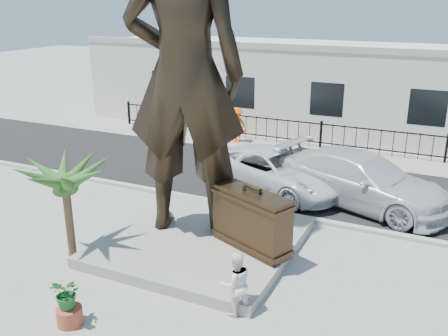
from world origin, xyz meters
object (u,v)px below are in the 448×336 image
at_px(car_white, 275,171).
at_px(statue, 184,74).
at_px(tourist, 236,284).
at_px(suitcase, 252,220).

bearing_deg(car_white, statue, -174.32).
bearing_deg(car_white, tourist, -147.52).
distance_m(tourist, car_white, 7.79).
bearing_deg(car_white, suitcase, -148.26).
height_order(statue, car_white, statue).
height_order(statue, suitcase, statue).
bearing_deg(suitcase, statue, -168.25).
bearing_deg(suitcase, tourist, -51.99).
height_order(suitcase, tourist, suitcase).
bearing_deg(statue, car_white, -122.41).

